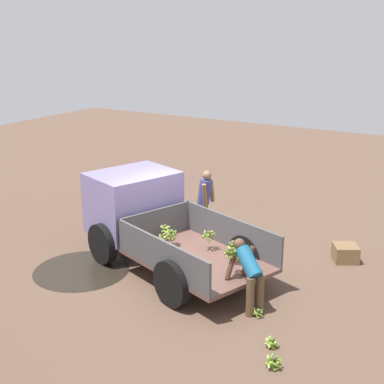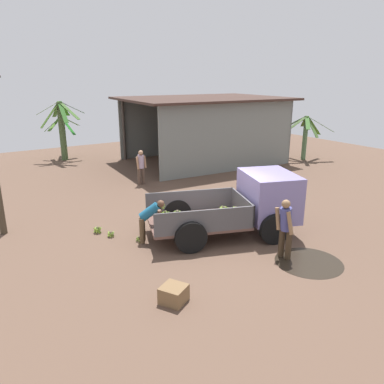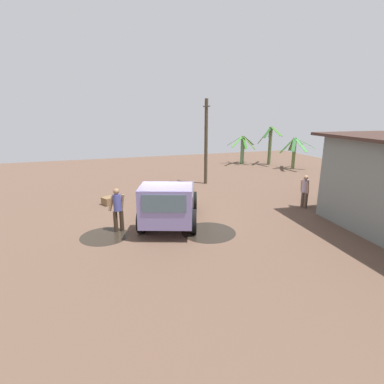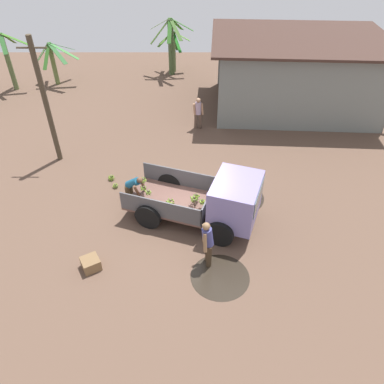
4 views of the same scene
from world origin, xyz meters
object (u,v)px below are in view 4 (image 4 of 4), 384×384
Objects in this scene: cargo_truck at (221,200)px; wooden_crate_0 at (91,264)px; person_foreground_visitor at (208,242)px; banana_bunch_on_ground_1 at (115,186)px; utility_pole at (46,102)px; person_worker_loading at (133,187)px; person_bystander_near_shed at (198,112)px; banana_bunch_on_ground_0 at (128,198)px; banana_bunch_on_ground_2 at (111,178)px.

wooden_crate_0 is at bearing -134.17° from cargo_truck.
person_foreground_visitor is 5.26m from banana_bunch_on_ground_1.
utility_pole reaches higher than banana_bunch_on_ground_1.
person_worker_loading is 6.27m from person_bystander_near_shed.
banana_bunch_on_ground_0 is (-0.29, 0.17, -0.68)m from person_worker_loading.
person_worker_loading is 1.46m from banana_bunch_on_ground_1.
person_bystander_near_shed is (2.43, 5.78, 0.11)m from person_worker_loading.
utility_pole is 4.29m from banana_bunch_on_ground_1.
banana_bunch_on_ground_1 is (-0.88, 0.95, -0.67)m from person_worker_loading.
person_bystander_near_shed is at bearing 114.74° from cargo_truck.
utility_pole reaches higher than person_foreground_visitor.
utility_pole is at bearing 148.00° from banana_bunch_on_ground_2.
banana_bunch_on_ground_1 is 4.07m from wooden_crate_0.
banana_bunch_on_ground_0 is at bearing -57.11° from banana_bunch_on_ground_2.
person_foreground_visitor is 8.54× the size of banana_bunch_on_ground_0.
wooden_crate_0 is (-0.68, -3.28, 0.09)m from banana_bunch_on_ground_0.
wooden_crate_0 is at bearing -27.53° from person_bystander_near_shed.
banana_bunch_on_ground_0 is at bearing 179.14° from cargo_truck.
banana_bunch_on_ground_0 is 0.98m from banana_bunch_on_ground_1.
cargo_truck is 5.01m from banana_bunch_on_ground_2.
utility_pole reaches higher than cargo_truck.
person_foreground_visitor is at bearing -47.98° from banana_bunch_on_ground_1.
banana_bunch_on_ground_2 is (2.51, -1.57, -2.54)m from utility_pole.
utility_pole is 3.90m from banana_bunch_on_ground_2.
cargo_truck is 1.91m from person_foreground_visitor.
banana_bunch_on_ground_1 reaches higher than banana_bunch_on_ground_0.
person_foreground_visitor is 5.80m from banana_bunch_on_ground_2.
cargo_truck is 2.90× the size of person_foreground_visitor.
person_foreground_visitor is at bearing -43.60° from utility_pole.
banana_bunch_on_ground_1 is at bearing -37.01° from utility_pole.
utility_pole is 26.35× the size of banana_bunch_on_ground_0.
banana_bunch_on_ground_1 is 0.88× the size of banana_bunch_on_ground_2.
person_foreground_visitor is 3.90m from person_worker_loading.
cargo_truck reaches higher than banana_bunch_on_ground_2.
person_foreground_visitor is at bearing -49.56° from banana_bunch_on_ground_2.
cargo_truck reaches higher than person_worker_loading.
person_foreground_visitor is 3.22× the size of wooden_crate_0.
banana_bunch_on_ground_1 is at bearing 88.77° from wooden_crate_0.
banana_bunch_on_ground_0 is (-2.89, 3.08, -0.84)m from person_foreground_visitor.
banana_bunch_on_ground_0 is 0.71× the size of banana_bunch_on_ground_2.
person_bystander_near_shed is at bearing 69.09° from wooden_crate_0.
wooden_crate_0 is at bearing -91.23° from banana_bunch_on_ground_1.
cargo_truck is at bearing -112.59° from person_foreground_visitor.
utility_pole is at bearing 142.99° from banana_bunch_on_ground_1.
person_bystander_near_shed is 3.03× the size of wooden_crate_0.
utility_pole is 3.08× the size of person_foreground_visitor.
utility_pole reaches higher than person_bystander_near_shed.
banana_bunch_on_ground_2 is 0.53× the size of wooden_crate_0.
person_worker_loading is 3.31m from wooden_crate_0.
banana_bunch_on_ground_1 is at bearing 164.01° from person_worker_loading.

